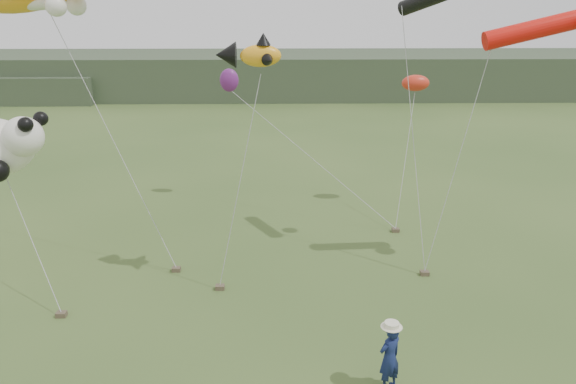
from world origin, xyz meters
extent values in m
plane|color=#385123|center=(0.00, 0.00, 0.00)|extent=(120.00, 120.00, 0.00)
cube|color=#2D3D28|center=(0.00, 45.00, 2.00)|extent=(90.00, 12.00, 4.00)
imported|color=#131E49|center=(2.05, -1.04, 0.89)|extent=(0.78, 0.71, 1.79)
cube|color=brown|center=(-4.30, 5.43, 0.08)|extent=(0.30, 0.24, 0.15)
cube|color=brown|center=(-2.61, 4.08, 0.08)|extent=(0.30, 0.24, 0.15)
cube|color=brown|center=(4.49, 4.97, 0.08)|extent=(0.30, 0.24, 0.15)
cube|color=brown|center=(-7.31, 2.47, 0.08)|extent=(0.30, 0.24, 0.15)
cube|color=brown|center=(4.25, 8.85, 0.08)|extent=(0.30, 0.24, 0.15)
ellipsoid|color=white|center=(-9.12, 8.21, 9.09)|extent=(1.76, 0.88, 0.55)
sphere|color=white|center=(-7.92, 6.91, 8.99)|extent=(0.70, 0.70, 0.70)
sphere|color=white|center=(-7.72, 8.31, 8.99)|extent=(0.70, 0.70, 0.70)
ellipsoid|color=orange|center=(-1.15, 4.58, 7.59)|extent=(1.25, 0.53, 0.68)
cone|color=black|center=(-2.21, 4.84, 7.59)|extent=(0.62, 0.80, 0.80)
cone|color=black|center=(-1.06, 4.58, 8.08)|extent=(0.44, 0.44, 0.36)
cone|color=black|center=(-0.88, 4.13, 7.50)|extent=(0.47, 0.50, 0.36)
cone|color=black|center=(-0.88, 5.02, 7.50)|extent=(0.47, 0.50, 0.36)
cylinder|color=red|center=(7.56, 5.69, 8.30)|extent=(3.33, 0.61, 1.34)
sphere|color=white|center=(-8.92, 5.31, 4.97)|extent=(1.31, 1.31, 1.31)
sphere|color=black|center=(-8.59, 4.87, 5.46)|extent=(0.48, 0.48, 0.48)
sphere|color=black|center=(-8.48, 5.80, 5.46)|extent=(0.48, 0.48, 0.48)
ellipsoid|color=red|center=(5.44, 12.14, 5.70)|extent=(1.23, 0.72, 0.72)
ellipsoid|color=#651E6C|center=(-2.84, 13.18, 5.70)|extent=(0.86, 0.57, 1.05)
camera|label=1|loc=(-0.66, -12.65, 9.22)|focal=35.00mm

